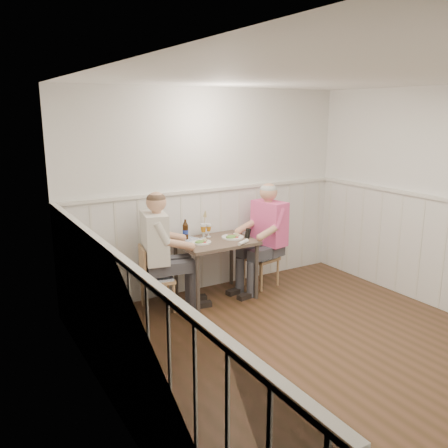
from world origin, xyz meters
name	(u,v)px	position (x,y,z in m)	size (l,w,h in m)	color
ground_plane	(324,356)	(0.00, 0.00, 0.00)	(4.50, 4.50, 0.00)	#432D18
room_shell	(332,203)	(0.00, 0.00, 1.52)	(4.04, 4.54, 2.60)	white
wainscot	(282,269)	(0.00, 0.69, 0.69)	(4.00, 4.49, 1.34)	white
dining_table	(216,248)	(-0.15, 1.84, 0.65)	(0.93, 0.70, 0.75)	brown
chair_right	(264,254)	(0.63, 1.90, 0.43)	(0.44, 0.44, 0.79)	tan
chair_left	(153,276)	(-0.98, 1.86, 0.43)	(0.44, 0.44, 0.79)	tan
man_in_pink	(267,244)	(0.60, 1.80, 0.60)	(0.72, 0.51, 1.44)	#3F3F47
diner_cream	(159,261)	(-0.90, 1.85, 0.61)	(0.73, 0.53, 1.45)	#3F3F47
plate_man	(232,236)	(0.08, 1.82, 0.77)	(0.28, 0.28, 0.07)	white
plate_diner	(201,242)	(-0.37, 1.82, 0.77)	(0.24, 0.24, 0.06)	white
beer_glass_a	(209,228)	(-0.14, 2.03, 0.86)	(0.07, 0.07, 0.17)	silver
beer_glass_b	(203,229)	(-0.24, 2.00, 0.88)	(0.08, 0.08, 0.19)	silver
beer_bottle	(185,231)	(-0.45, 2.07, 0.86)	(0.07, 0.07, 0.26)	black
rolled_napkin	(243,242)	(0.06, 1.53, 0.77)	(0.19, 0.12, 0.04)	white
grass_vase	(204,224)	(-0.18, 2.10, 0.91)	(0.04, 0.04, 0.35)	silver
gingham_mat	(187,240)	(-0.45, 2.04, 0.75)	(0.36, 0.33, 0.01)	#576FA1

